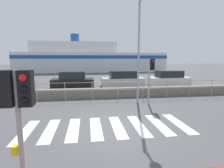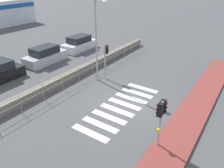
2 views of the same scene
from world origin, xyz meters
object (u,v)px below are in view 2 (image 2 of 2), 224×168
streetlamp (98,33)px  traffic_light_near (161,113)px  parked_car_silver (45,56)px  parked_car_white (79,44)px  traffic_light_far (106,55)px

streetlamp → traffic_light_near: bearing=-122.7°
streetlamp → parked_car_silver: (0.38, 6.82, -3.19)m
parked_car_white → streetlamp: bearing=-127.9°
streetlamp → parked_car_silver: size_ratio=1.49×
traffic_light_far → parked_car_silver: size_ratio=0.66×
traffic_light_far → streetlamp: 1.96m
traffic_light_near → parked_car_silver: bearing=70.6°
traffic_light_near → parked_car_white: size_ratio=0.62×
traffic_light_near → traffic_light_far: size_ratio=0.93×
parked_car_silver → traffic_light_far: bearing=-87.5°
traffic_light_far → traffic_light_near: bearing=-127.3°
traffic_light_near → streetlamp: bearing=57.3°
parked_car_white → traffic_light_near: bearing=-125.4°
traffic_light_near → parked_car_silver: 14.67m
parked_car_silver → streetlamp: bearing=-93.2°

